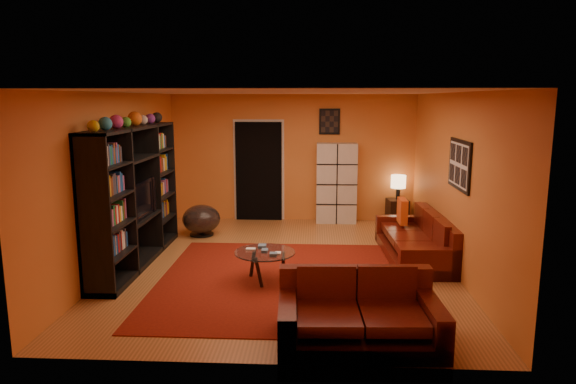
# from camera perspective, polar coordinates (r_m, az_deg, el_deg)

# --- Properties ---
(floor) EXTENTS (6.00, 6.00, 0.00)m
(floor) POSITION_cam_1_polar(r_m,az_deg,el_deg) (7.95, -0.45, -8.07)
(floor) COLOR #975D2E
(floor) RESTS_ON ground
(ceiling) EXTENTS (6.00, 6.00, 0.00)m
(ceiling) POSITION_cam_1_polar(r_m,az_deg,el_deg) (7.54, -0.48, 11.03)
(ceiling) COLOR white
(ceiling) RESTS_ON wall_back
(wall_back) EXTENTS (6.00, 0.00, 6.00)m
(wall_back) POSITION_cam_1_polar(r_m,az_deg,el_deg) (10.60, 0.51, 3.80)
(wall_back) COLOR orange
(wall_back) RESTS_ON floor
(wall_front) EXTENTS (6.00, 0.00, 6.00)m
(wall_front) POSITION_cam_1_polar(r_m,az_deg,el_deg) (4.71, -2.68, -4.58)
(wall_front) COLOR orange
(wall_front) RESTS_ON floor
(wall_left) EXTENTS (0.00, 6.00, 6.00)m
(wall_left) POSITION_cam_1_polar(r_m,az_deg,el_deg) (8.18, -18.24, 1.31)
(wall_left) COLOR orange
(wall_left) RESTS_ON floor
(wall_right) EXTENTS (0.00, 6.00, 6.00)m
(wall_right) POSITION_cam_1_polar(r_m,az_deg,el_deg) (7.89, 17.97, 1.02)
(wall_right) COLOR orange
(wall_right) RESTS_ON floor
(rug) EXTENTS (3.60, 3.60, 0.01)m
(rug) POSITION_cam_1_polar(r_m,az_deg,el_deg) (7.28, 0.01, -9.78)
(rug) COLOR #5F120A
(rug) RESTS_ON floor
(doorway) EXTENTS (0.95, 0.10, 2.04)m
(doorway) POSITION_cam_1_polar(r_m,az_deg,el_deg) (10.65, -3.26, 2.30)
(doorway) COLOR black
(doorway) RESTS_ON floor
(wall_art_right) EXTENTS (0.03, 1.00, 0.70)m
(wall_art_right) POSITION_cam_1_polar(r_m,az_deg,el_deg) (7.56, 18.53, 2.89)
(wall_art_right) COLOR black
(wall_art_right) RESTS_ON wall_right
(wall_art_back) EXTENTS (0.42, 0.03, 0.52)m
(wall_art_back) POSITION_cam_1_polar(r_m,az_deg,el_deg) (10.52, 4.64, 7.81)
(wall_art_back) COLOR black
(wall_art_back) RESTS_ON wall_back
(entertainment_unit) EXTENTS (0.45, 3.00, 2.10)m
(entertainment_unit) POSITION_cam_1_polar(r_m,az_deg,el_deg) (8.14, -16.67, -0.43)
(entertainment_unit) COLOR black
(entertainment_unit) RESTS_ON floor
(tv) EXTENTS (0.98, 0.13, 0.56)m
(tv) POSITION_cam_1_polar(r_m,az_deg,el_deg) (8.11, -16.38, -0.80)
(tv) COLOR black
(tv) RESTS_ON entertainment_unit
(sofa) EXTENTS (0.98, 2.21, 0.85)m
(sofa) POSITION_cam_1_polar(r_m,az_deg,el_deg) (8.43, 14.44, -5.28)
(sofa) COLOR #490F09
(sofa) RESTS_ON rug
(loveseat) EXTENTS (1.71, 1.08, 0.85)m
(loveseat) POSITION_cam_1_polar(r_m,az_deg,el_deg) (5.60, 7.81, -13.22)
(loveseat) COLOR #490F09
(loveseat) RESTS_ON rug
(throw_pillow) EXTENTS (0.12, 0.42, 0.42)m
(throw_pillow) POSITION_cam_1_polar(r_m,az_deg,el_deg) (8.91, 12.58, -2.08)
(throw_pillow) COLOR #E95519
(throw_pillow) RESTS_ON sofa
(coffee_table) EXTENTS (0.84, 0.84, 0.42)m
(coffee_table) POSITION_cam_1_polar(r_m,az_deg,el_deg) (7.15, -2.59, -7.01)
(coffee_table) COLOR silver
(coffee_table) RESTS_ON floor
(storage_cabinet) EXTENTS (0.82, 0.37, 1.63)m
(storage_cabinet) POSITION_cam_1_polar(r_m,az_deg,el_deg) (10.47, 5.42, 0.98)
(storage_cabinet) COLOR beige
(storage_cabinet) RESTS_ON floor
(bowl_chair) EXTENTS (0.70, 0.70, 0.57)m
(bowl_chair) POSITION_cam_1_polar(r_m,az_deg,el_deg) (9.65, -9.61, -3.01)
(bowl_chair) COLOR black
(bowl_chair) RESTS_ON floor
(side_table) EXTENTS (0.45, 0.45, 0.50)m
(side_table) POSITION_cam_1_polar(r_m,az_deg,el_deg) (10.66, 12.04, -2.12)
(side_table) COLOR black
(side_table) RESTS_ON floor
(table_lamp) EXTENTS (0.30, 0.30, 0.49)m
(table_lamp) POSITION_cam_1_polar(r_m,az_deg,el_deg) (10.54, 12.16, 1.06)
(table_lamp) COLOR black
(table_lamp) RESTS_ON side_table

